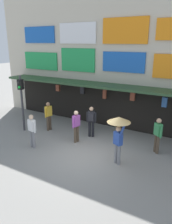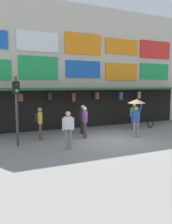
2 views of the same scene
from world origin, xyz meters
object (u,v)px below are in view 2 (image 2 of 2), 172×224
pedestrian_in_purple (134,115)px  pedestrian_in_black (40,121)px  pedestrian_in_white (68,128)px  pedestrian_with_umbrella (136,107)px  pedestrian_in_red (83,117)px  pedestrian_in_green (85,121)px  traffic_light_near (16,100)px  bicycle_parked (144,121)px

pedestrian_in_purple → pedestrian_in_black: 6.11m
pedestrian_in_white → pedestrian_with_umbrella: pedestrian_with_umbrella is taller
pedestrian_in_red → pedestrian_in_green: bearing=-108.7°
pedestrian_in_red → pedestrian_in_black: size_ratio=1.00×
pedestrian_in_white → pedestrian_in_purple: 5.86m
pedestrian_in_green → traffic_light_near: bearing=-176.7°
bicycle_parked → pedestrian_with_umbrella: 3.58m
pedestrian_in_white → pedestrian_in_purple: (5.31, 2.49, 0.00)m
traffic_light_near → pedestrian_in_black: (1.20, 0.78, -1.16)m
pedestrian_in_white → bicycle_parked: bearing=25.0°
bicycle_parked → pedestrian_in_white: pedestrian_in_white is taller
traffic_light_near → pedestrian_in_purple: 7.48m
bicycle_parked → pedestrian_in_red: size_ratio=0.79×
bicycle_parked → pedestrian_in_white: (-6.50, -3.03, 0.55)m
pedestrian_in_white → pedestrian_in_purple: size_ratio=1.00×
pedestrian_in_green → pedestrian_in_black: 2.35m
traffic_light_near → pedestrian_in_green: traffic_light_near is taller
pedestrian_in_red → pedestrian_with_umbrella: 3.05m
traffic_light_near → pedestrian_in_purple: (7.30, 1.10, -1.19)m
pedestrian_in_red → pedestrian_with_umbrella: bearing=-39.3°
pedestrian_with_umbrella → pedestrian_in_black: bearing=163.0°
pedestrian_in_green → pedestrian_in_white: same height
traffic_light_near → pedestrian_in_red: bearing=17.1°
traffic_light_near → pedestrian_in_purple: bearing=8.6°
pedestrian_in_white → traffic_light_near: bearing=145.1°
pedestrian_in_red → pedestrian_with_umbrella: pedestrian_with_umbrella is taller
pedestrian_in_green → pedestrian_in_purple: (3.82, 0.90, 0.00)m
pedestrian_in_white → pedestrian_in_purple: bearing=25.1°
pedestrian_in_green → pedestrian_in_black: (-2.28, 0.58, 0.04)m
pedestrian_in_white → pedestrian_in_black: same height
traffic_light_near → pedestrian_in_white: 2.70m
bicycle_parked → pedestrian_in_purple: size_ratio=0.79×
traffic_light_near → pedestrian_in_red: (3.80, 1.17, -1.16)m
pedestrian_with_umbrella → bicycle_parked: bearing=44.8°
bicycle_parked → pedestrian_with_umbrella: bearing=-135.2°
pedestrian_in_purple → traffic_light_near: bearing=-171.4°
bicycle_parked → pedestrian_in_purple: 1.42m
pedestrian_in_green → pedestrian_in_purple: size_ratio=1.00×
pedestrian_in_green → pedestrian_with_umbrella: 2.88m
traffic_light_near → pedestrian_in_purple: size_ratio=1.90×
pedestrian_in_white → pedestrian_in_black: size_ratio=1.00×
pedestrian_in_red → pedestrian_in_black: same height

